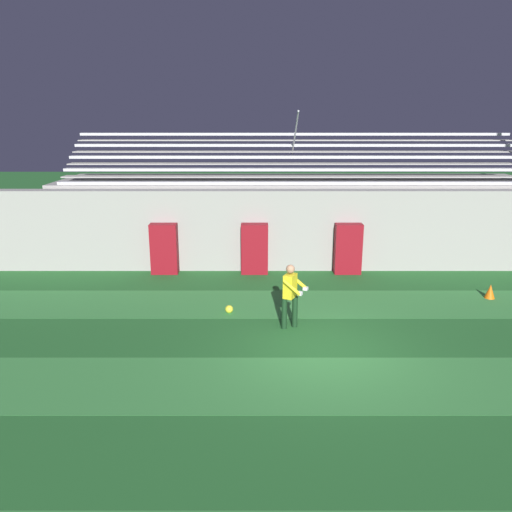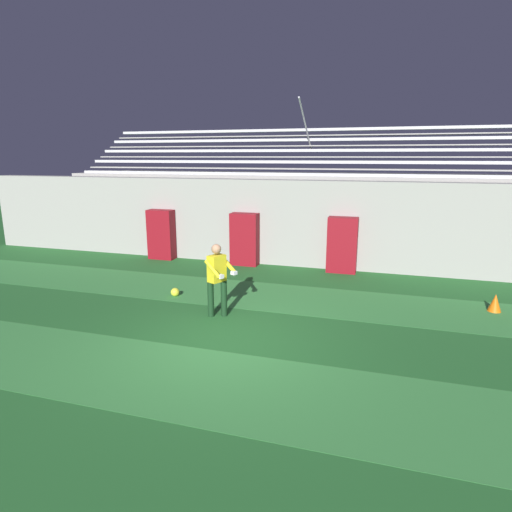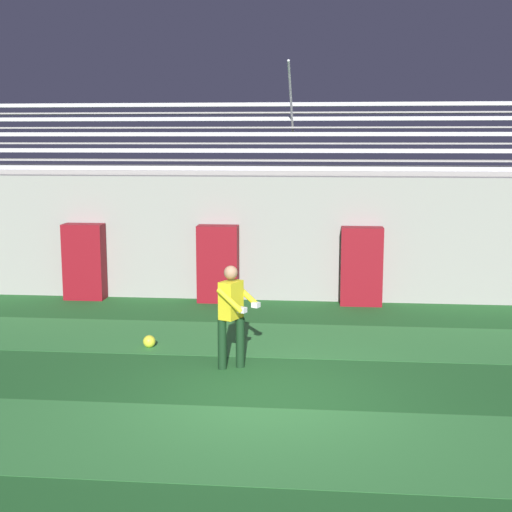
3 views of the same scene
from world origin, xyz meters
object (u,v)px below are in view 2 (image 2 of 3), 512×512
(soccer_ball, at_px, (175,292))
(traffic_cone, at_px, (495,303))
(padding_pillar_gate_left, at_px, (245,239))
(padding_pillar_gate_right, at_px, (342,245))
(padding_pillar_far_left, at_px, (161,235))
(goalkeeper, at_px, (217,276))

(soccer_ball, height_order, traffic_cone, traffic_cone)
(padding_pillar_gate_left, distance_m, padding_pillar_gate_right, 3.19)
(padding_pillar_far_left, distance_m, soccer_ball, 4.44)
(padding_pillar_gate_left, bearing_deg, traffic_cone, -19.56)
(padding_pillar_gate_left, height_order, padding_pillar_gate_right, same)
(padding_pillar_gate_right, bearing_deg, padding_pillar_far_left, 180.00)
(traffic_cone, bearing_deg, padding_pillar_gate_right, 146.86)
(padding_pillar_gate_left, relative_size, padding_pillar_gate_right, 1.00)
(padding_pillar_gate_left, height_order, traffic_cone, padding_pillar_gate_left)
(padding_pillar_gate_left, bearing_deg, padding_pillar_gate_right, 0.00)
(padding_pillar_far_left, xyz_separation_m, goalkeeper, (4.00, -4.66, 0.09))
(padding_pillar_gate_right, bearing_deg, goalkeeper, -116.01)
(padding_pillar_gate_left, distance_m, soccer_ball, 3.80)
(traffic_cone, bearing_deg, goalkeeper, -160.32)
(padding_pillar_far_left, relative_size, goalkeeper, 1.04)
(padding_pillar_gate_left, height_order, padding_pillar_far_left, same)
(padding_pillar_far_left, height_order, traffic_cone, padding_pillar_far_left)
(goalkeeper, distance_m, soccer_ball, 2.07)
(padding_pillar_gate_left, xyz_separation_m, traffic_cone, (6.99, -2.48, -0.66))
(padding_pillar_gate_right, xyz_separation_m, padding_pillar_far_left, (-6.27, 0.00, 0.00))
(soccer_ball, xyz_separation_m, traffic_cone, (7.68, 1.18, 0.10))
(goalkeeper, relative_size, soccer_ball, 7.59)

